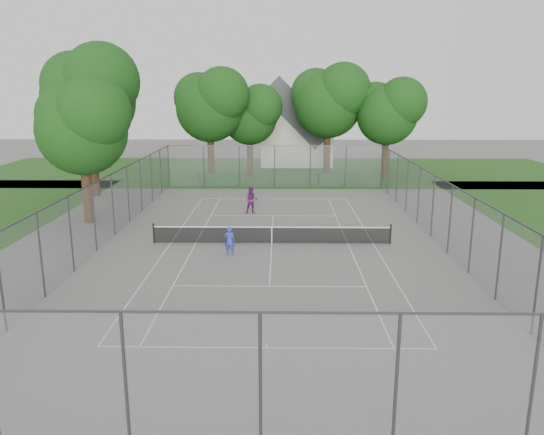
{
  "coord_description": "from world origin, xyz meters",
  "views": [
    {
      "loc": [
        0.41,
        -27.51,
        8.16
      ],
      "look_at": [
        0.0,
        1.0,
        1.2
      ],
      "focal_mm": 35.0,
      "sensor_mm": 36.0,
      "label": 1
    }
  ],
  "objects_px": {
    "tennis_net": "(272,234)",
    "woman_player": "(252,200)",
    "house": "(296,130)",
    "girl_player": "(230,241)"
  },
  "relations": [
    {
      "from": "tennis_net",
      "to": "girl_player",
      "type": "xyz_separation_m",
      "value": [
        -2.09,
        -2.0,
        0.22
      ]
    },
    {
      "from": "house",
      "to": "woman_player",
      "type": "bearing_deg",
      "value": -98.88
    },
    {
      "from": "house",
      "to": "girl_player",
      "type": "distance_m",
      "value": 33.1
    },
    {
      "from": "tennis_net",
      "to": "woman_player",
      "type": "xyz_separation_m",
      "value": [
        -1.45,
        7.08,
        0.39
      ]
    },
    {
      "from": "tennis_net",
      "to": "woman_player",
      "type": "relative_size",
      "value": 7.11
    },
    {
      "from": "girl_player",
      "to": "tennis_net",
      "type": "bearing_deg",
      "value": -128.36
    },
    {
      "from": "tennis_net",
      "to": "house",
      "type": "xyz_separation_m",
      "value": [
        2.23,
        30.67,
        3.29
      ]
    },
    {
      "from": "tennis_net",
      "to": "girl_player",
      "type": "bearing_deg",
      "value": -136.28
    },
    {
      "from": "house",
      "to": "woman_player",
      "type": "relative_size",
      "value": 5.21
    },
    {
      "from": "house",
      "to": "woman_player",
      "type": "xyz_separation_m",
      "value": [
        -3.69,
        -23.59,
        -2.89
      ]
    }
  ]
}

